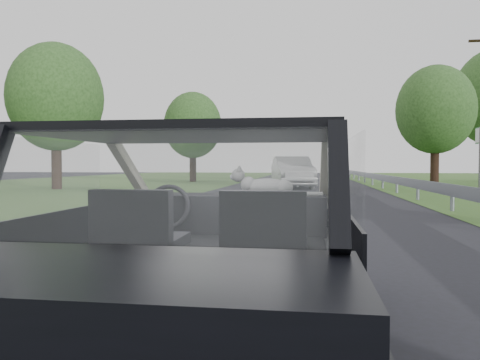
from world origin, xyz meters
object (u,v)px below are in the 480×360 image
(cat, at_px, (267,186))
(subject_car, at_px, (210,241))
(other_car, at_px, (292,172))
(highway_sign, at_px, (480,162))

(cat, bearing_deg, subject_car, -119.07)
(cat, height_order, other_car, other_car)
(subject_car, xyz_separation_m, other_car, (-0.26, 22.11, 0.12))
(subject_car, height_order, cat, subject_car)
(cat, height_order, highway_sign, highway_sign)
(highway_sign, bearing_deg, subject_car, -113.42)
(subject_car, distance_m, other_car, 22.11)
(cat, relative_size, highway_sign, 0.19)
(cat, xyz_separation_m, highway_sign, (6.91, 15.77, 0.29))
(subject_car, height_order, highway_sign, highway_sign)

